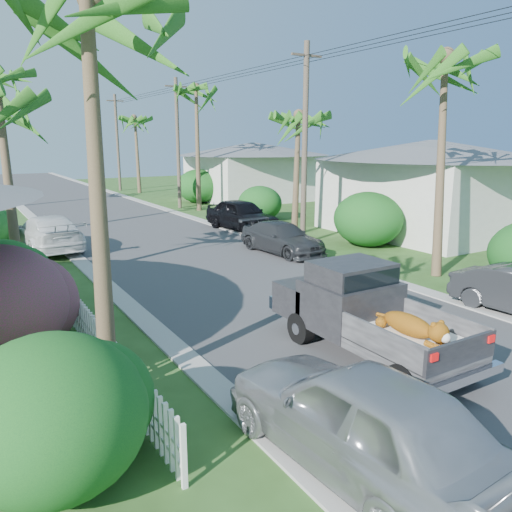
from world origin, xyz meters
TOP-DOWN VIEW (x-y plane):
  - ground at (0.00, 0.00)m, footprint 120.00×120.00m
  - road at (0.00, 25.00)m, footprint 8.00×100.00m
  - curb_left at (-4.30, 25.00)m, footprint 0.60×100.00m
  - curb_right at (4.30, 25.00)m, footprint 0.60×100.00m
  - pickup_truck at (-0.70, 2.32)m, footprint 1.98×5.12m
  - parked_car_rm at (3.60, 11.80)m, footprint 2.21×4.61m
  - parked_car_rf at (4.86, 17.58)m, footprint 2.48×5.06m
  - parked_car_ln at (-3.60, -0.90)m, footprint 2.25×4.93m
  - parked_car_lf at (-5.00, 17.52)m, footprint 2.61×5.53m
  - palm_l_a at (-6.20, 3.00)m, footprint 4.40×4.40m
  - palm_r_a at (6.30, 6.00)m, footprint 4.40×4.40m
  - palm_r_b at (6.60, 15.00)m, footprint 4.40×4.40m
  - palm_r_c at (6.20, 26.00)m, footprint 4.40×4.40m
  - palm_r_d at (6.50, 40.00)m, footprint 4.40×4.40m
  - shrub_l_a at (-7.50, 1.00)m, footprint 2.60×2.86m
  - shrub_l_c at (-7.40, 10.00)m, footprint 2.40×2.64m
  - shrub_r_b at (7.80, 11.00)m, footprint 3.00×3.30m
  - shrub_r_c at (7.50, 20.00)m, footprint 2.60×2.86m
  - shrub_r_d at (8.00, 30.00)m, footprint 3.20×3.52m
  - picket_fence at (-6.00, 5.50)m, footprint 0.10×11.00m
  - house_right_near at (13.00, 12.00)m, footprint 8.00×9.00m
  - house_right_far at (13.00, 30.00)m, footprint 9.00×8.00m
  - utility_pole_b at (5.60, 13.00)m, footprint 1.60×0.26m
  - utility_pole_c at (5.60, 28.00)m, footprint 1.60×0.26m
  - utility_pole_d at (5.60, 43.00)m, footprint 1.60×0.26m

SIDE VIEW (x-z plane):
  - ground at x=0.00m, z-range 0.00..0.00m
  - road at x=0.00m, z-range 0.00..0.02m
  - curb_left at x=-4.30m, z-range 0.00..0.06m
  - curb_right at x=4.30m, z-range 0.00..0.06m
  - picket_fence at x=-6.00m, z-range 0.00..1.00m
  - parked_car_rm at x=3.60m, z-range 0.00..1.29m
  - parked_car_lf at x=-5.00m, z-range 0.00..1.56m
  - parked_car_ln at x=-3.60m, z-range 0.00..1.64m
  - parked_car_rf at x=4.86m, z-range 0.00..1.66m
  - shrub_l_c at x=-7.40m, z-range 0.00..2.00m
  - pickup_truck at x=-0.70m, z-range -0.02..2.04m
  - shrub_r_c at x=7.50m, z-range 0.00..2.10m
  - shrub_l_a at x=-7.50m, z-range 0.00..2.20m
  - shrub_r_b at x=7.80m, z-range 0.00..2.50m
  - shrub_r_d at x=8.00m, z-range 0.00..2.60m
  - house_right_far at x=13.00m, z-range -0.18..4.42m
  - house_right_near at x=13.00m, z-range -0.18..4.62m
  - utility_pole_b at x=5.60m, z-range 0.10..9.10m
  - utility_pole_c at x=5.60m, z-range 0.10..9.10m
  - utility_pole_d at x=5.60m, z-range 0.10..9.10m
  - palm_r_b at x=6.60m, z-range 2.35..9.55m
  - palm_r_d at x=6.50m, z-range 2.73..10.74m
  - palm_l_a at x=-6.20m, z-range 2.83..11.04m
  - palm_r_a at x=6.30m, z-range 3.07..11.78m
  - palm_r_c at x=6.20m, z-range 3.41..12.81m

